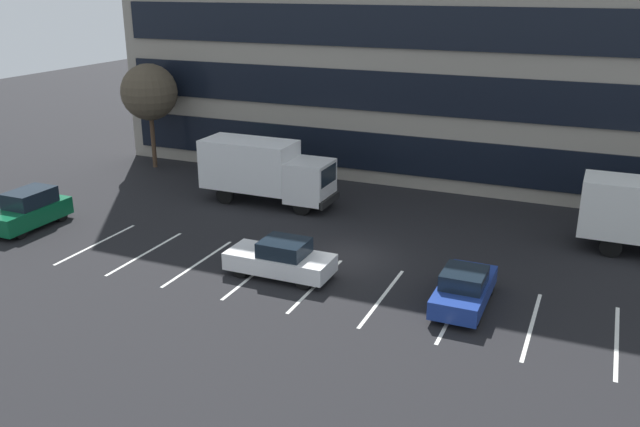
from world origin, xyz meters
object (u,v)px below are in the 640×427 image
(bare_tree, at_px, (149,92))
(suv_forest, at_px, (29,210))
(sedan_white, at_px, (281,259))
(sedan_navy, at_px, (464,289))
(box_truck_white, at_px, (265,169))

(bare_tree, bearing_deg, suv_forest, -83.81)
(sedan_white, relative_size, sedan_navy, 1.05)
(box_truck_white, height_order, sedan_navy, box_truck_white)
(sedan_white, height_order, sedan_navy, sedan_white)
(box_truck_white, relative_size, bare_tree, 1.10)
(suv_forest, bearing_deg, bare_tree, 96.19)
(sedan_white, xyz_separation_m, bare_tree, (-15.29, 12.08, 4.14))
(box_truck_white, bearing_deg, suv_forest, -137.82)
(suv_forest, bearing_deg, box_truck_white, 42.18)
(suv_forest, relative_size, sedan_white, 0.94)
(bare_tree, bearing_deg, sedan_navy, -27.35)
(sedan_white, bearing_deg, bare_tree, 141.70)
(sedan_white, height_order, bare_tree, bare_tree)
(suv_forest, distance_m, bare_tree, 12.55)
(sedan_navy, bearing_deg, box_truck_white, 147.57)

